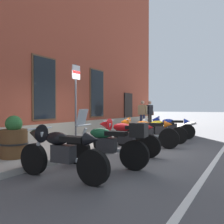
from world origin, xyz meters
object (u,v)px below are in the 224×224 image
object	(u,v)px
motorcycle_orange_sport	(143,131)
barrel_planter	(14,140)
motorcycle_red_sport	(123,135)
parking_sign	(76,94)
motorcycle_yellow_naked	(160,131)
motorcycle_blue_sport	(169,126)
motorcycle_black_sport	(58,150)
pedestrian_dark_jacket	(150,113)
pedestrian_tan_coat	(142,113)
motorcycle_green_touring	(109,143)

from	to	relation	value
motorcycle_orange_sport	barrel_planter	size ratio (longest dim) A/B	2.15
motorcycle_red_sport	parking_sign	world-z (taller)	parking_sign
motorcycle_yellow_naked	barrel_planter	xyz separation A→B (m)	(-4.84, 1.96, 0.09)
motorcycle_blue_sport	parking_sign	size ratio (longest dim) A/B	0.77
motorcycle_black_sport	motorcycle_red_sport	size ratio (longest dim) A/B	1.00
parking_sign	motorcycle_orange_sport	bearing A→B (deg)	-46.27
motorcycle_blue_sport	pedestrian_dark_jacket	world-z (taller)	pedestrian_dark_jacket
motorcycle_orange_sport	motorcycle_blue_sport	world-z (taller)	motorcycle_orange_sport
motorcycle_black_sport	pedestrian_dark_jacket	world-z (taller)	pedestrian_dark_jacket
motorcycle_red_sport	pedestrian_tan_coat	size ratio (longest dim) A/B	1.26
parking_sign	motorcycle_black_sport	bearing A→B (deg)	-146.59
motorcycle_red_sport	parking_sign	distance (m)	2.05
parking_sign	pedestrian_dark_jacket	bearing A→B (deg)	4.46
motorcycle_orange_sport	barrel_planter	bearing A→B (deg)	153.88
motorcycle_black_sport	motorcycle_red_sport	world-z (taller)	motorcycle_red_sport
motorcycle_yellow_naked	motorcycle_black_sport	bearing A→B (deg)	178.50
motorcycle_green_touring	motorcycle_orange_sport	world-z (taller)	motorcycle_green_touring
motorcycle_blue_sport	motorcycle_black_sport	bearing A→B (deg)	179.60
motorcycle_red_sport	motorcycle_orange_sport	bearing A→B (deg)	0.48
motorcycle_red_sport	pedestrian_tan_coat	bearing A→B (deg)	19.01
motorcycle_red_sport	barrel_planter	size ratio (longest dim) A/B	2.00
pedestrian_dark_jacket	parking_sign	bearing A→B (deg)	-175.54
motorcycle_yellow_naked	parking_sign	world-z (taller)	parking_sign
motorcycle_blue_sport	pedestrian_tan_coat	world-z (taller)	pedestrian_tan_coat
motorcycle_green_touring	motorcycle_orange_sport	size ratio (longest dim) A/B	0.94
motorcycle_blue_sport	pedestrian_tan_coat	size ratio (longest dim) A/B	1.23
parking_sign	motorcycle_yellow_naked	bearing A→B (deg)	-33.29
motorcycle_black_sport	motorcycle_orange_sport	size ratio (longest dim) A/B	0.93
motorcycle_orange_sport	pedestrian_dark_jacket	xyz separation A→B (m)	(6.20, 2.23, 0.48)
motorcycle_blue_sport	parking_sign	distance (m)	4.66
motorcycle_green_touring	motorcycle_red_sport	bearing A→B (deg)	16.01
motorcycle_green_touring	pedestrian_tan_coat	xyz separation A→B (m)	(8.05, 2.69, 0.49)
motorcycle_red_sport	motorcycle_yellow_naked	distance (m)	2.66
motorcycle_orange_sport	pedestrian_tan_coat	xyz separation A→B (m)	(5.21, 2.29, 0.48)
motorcycle_black_sport	motorcycle_yellow_naked	xyz separation A→B (m)	(5.23, -0.14, -0.09)
motorcycle_green_touring	pedestrian_dark_jacket	distance (m)	9.42
pedestrian_dark_jacket	barrel_planter	size ratio (longest dim) A/B	1.59
parking_sign	motorcycle_red_sport	bearing A→B (deg)	-87.58
motorcycle_blue_sport	motorcycle_green_touring	bearing A→B (deg)	-176.56
motorcycle_red_sport	barrel_planter	distance (m)	2.84
pedestrian_tan_coat	pedestrian_dark_jacket	bearing A→B (deg)	-3.64
motorcycle_black_sport	motorcycle_orange_sport	distance (m)	4.06
parking_sign	pedestrian_tan_coat	bearing A→B (deg)	5.64
pedestrian_dark_jacket	motorcycle_orange_sport	bearing A→B (deg)	-160.20
motorcycle_orange_sport	parking_sign	size ratio (longest dim) A/B	0.85
motorcycle_green_touring	barrel_planter	world-z (taller)	motorcycle_green_touring
motorcycle_orange_sport	motorcycle_black_sport	bearing A→B (deg)	-179.61
motorcycle_yellow_naked	motorcycle_blue_sport	distance (m)	1.44
motorcycle_red_sport	parking_sign	xyz separation A→B (m)	(-0.07, 1.64, 1.22)
motorcycle_green_touring	pedestrian_dark_jacket	bearing A→B (deg)	16.24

